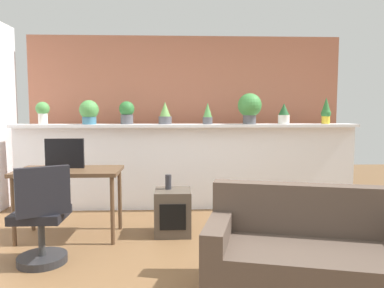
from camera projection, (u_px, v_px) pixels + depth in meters
The scene contains 18 objects.
ground_plane at pixel (193, 268), 3.29m from camera, with size 12.00×12.00×0.00m, color brown.
divider_wall at pixel (187, 168), 5.22m from camera, with size 4.72×0.16×1.15m, color white.
plant_shelf at pixel (187, 126), 5.13m from camera, with size 4.72×0.35×0.04m, color white.
brick_wall_behind at pixel (185, 119), 5.76m from camera, with size 4.72×0.10×2.50m, color #AD664C.
potted_plant_0 at pixel (43, 111), 5.00m from camera, with size 0.18×0.18×0.31m.
potted_plant_1 at pixel (89, 112), 5.03m from camera, with size 0.26×0.26×0.33m.
potted_plant_2 at pixel (127, 112), 5.11m from camera, with size 0.21×0.21×0.31m.
potted_plant_3 at pixel (165, 114), 5.14m from camera, with size 0.18×0.18×0.31m.
potted_plant_4 at pixel (208, 114), 5.11m from camera, with size 0.14×0.14×0.29m.
potted_plant_5 at pixel (250, 107), 5.11m from camera, with size 0.33×0.33×0.42m.
potted_plant_6 at pixel (284, 114), 5.13m from camera, with size 0.16×0.16×0.29m.
potted_plant_7 at pixel (326, 111), 5.21m from camera, with size 0.14×0.14×0.37m.
desk at pixel (69, 177), 4.02m from camera, with size 1.10×0.60×0.75m.
tv_monitor at pixel (65, 153), 4.07m from camera, with size 0.42×0.04×0.33m, color black.
office_chair at pixel (42, 223), 3.30m from camera, with size 0.52×0.52×0.91m.
side_cube_shelf at pixel (173, 212), 4.15m from camera, with size 0.40×0.41×0.50m.
vase_on_shelf at pixel (168, 182), 4.18m from camera, with size 0.07×0.07×0.17m, color #2D2D33.
couch at pixel (313, 260), 2.75m from camera, with size 1.70×1.12×0.80m.
Camera 1 is at (-0.14, -3.17, 1.39)m, focal length 34.79 mm.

